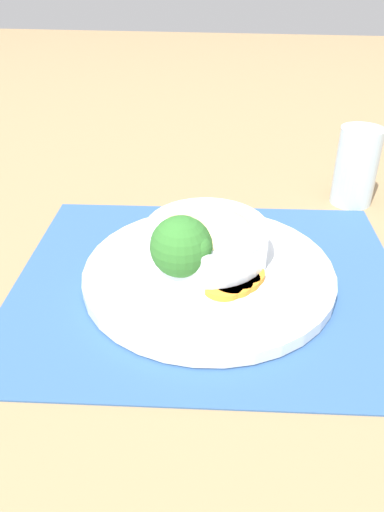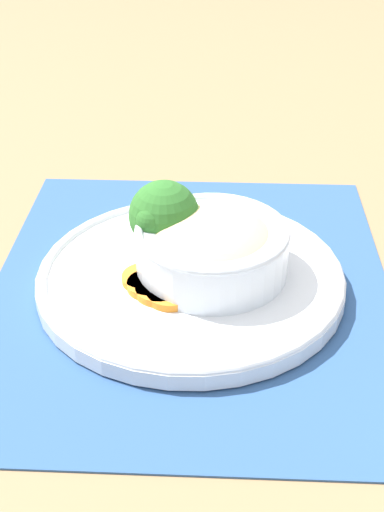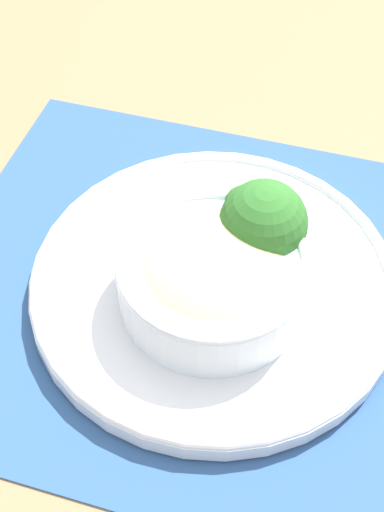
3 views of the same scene
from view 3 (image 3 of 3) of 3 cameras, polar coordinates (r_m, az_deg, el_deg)
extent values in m
plane|color=#8C704C|center=(0.61, 1.76, -2.90)|extent=(4.00, 4.00, 0.00)
cube|color=#2D5184|center=(0.61, 1.77, -2.78)|extent=(0.51, 0.44, 0.00)
cylinder|color=silver|center=(0.61, 1.79, -2.22)|extent=(0.31, 0.31, 0.02)
torus|color=silver|center=(0.60, 1.81, -1.75)|extent=(0.31, 0.31, 0.01)
cylinder|color=silver|center=(0.57, 1.67, -1.97)|extent=(0.15, 0.15, 0.05)
torus|color=silver|center=(0.55, 1.72, -0.47)|extent=(0.15, 0.15, 0.01)
ellipsoid|color=beige|center=(0.56, 1.69, -1.23)|extent=(0.12, 0.12, 0.05)
cylinder|color=#759E51|center=(0.60, 5.46, 0.24)|extent=(0.03, 0.03, 0.02)
sphere|color=#2D6B28|center=(0.58, 5.73, 2.64)|extent=(0.07, 0.07, 0.07)
sphere|color=#2D6B28|center=(0.58, 4.16, 4.13)|extent=(0.03, 0.03, 0.03)
sphere|color=#2D6B28|center=(0.57, 7.29, 1.90)|extent=(0.03, 0.03, 0.03)
cylinder|color=orange|center=(0.63, 1.32, 1.85)|extent=(0.05, 0.05, 0.01)
cylinder|color=orange|center=(0.62, 0.18, 1.65)|extent=(0.05, 0.05, 0.01)
cylinder|color=orange|center=(0.62, -0.85, 1.22)|extent=(0.05, 0.05, 0.01)
cylinder|color=orange|center=(0.61, -1.71, 0.58)|extent=(0.05, 0.05, 0.01)
camera|label=1|loc=(0.89, 13.77, 40.96)|focal=35.00mm
camera|label=2|loc=(0.76, -55.90, 27.01)|focal=50.00mm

